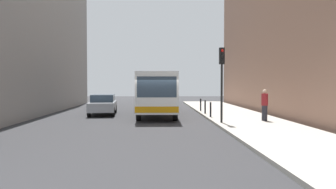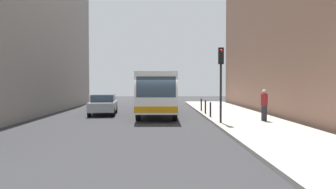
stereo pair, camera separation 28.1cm
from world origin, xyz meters
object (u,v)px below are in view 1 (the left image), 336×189
object	(u,v)px
bollard_far	(201,105)
bus	(157,91)
car_beside_bus	(103,104)
pedestrian_near_signal	(265,105)
bollard_near	(211,110)
bollard_mid	(205,107)
traffic_light	(222,71)

from	to	relation	value
bollard_far	bus	bearing A→B (deg)	-156.66
bus	car_beside_bus	world-z (taller)	bus
bollard_far	pedestrian_near_signal	world-z (taller)	pedestrian_near_signal
bus	bollard_far	world-z (taller)	bus
car_beside_bus	bollard_near	size ratio (longest dim) A/B	4.75
bollard_mid	pedestrian_near_signal	distance (m)	5.47
bollard_mid	bollard_far	world-z (taller)	same
traffic_light	bollard_far	xyz separation A→B (m)	(-0.10, 7.96, -2.38)
bollard_near	bollard_mid	size ratio (longest dim) A/B	1.00
bus	bollard_mid	world-z (taller)	bus
bollard_mid	pedestrian_near_signal	bearing A→B (deg)	-59.66
traffic_light	bollard_far	bearing A→B (deg)	90.72
bus	bollard_near	world-z (taller)	bus
bus	traffic_light	world-z (taller)	traffic_light
pedestrian_near_signal	car_beside_bus	bearing A→B (deg)	-36.76
car_beside_bus	bollard_mid	world-z (taller)	car_beside_bus
car_beside_bus	bollard_mid	xyz separation A→B (m)	(7.36, -1.00, -0.16)
bus	bollard_far	bearing A→B (deg)	-156.06
pedestrian_near_signal	bollard_far	bearing A→B (deg)	-76.18
car_beside_bus	bollard_far	distance (m)	7.50
traffic_light	bollard_mid	xyz separation A→B (m)	(-0.10, 5.55, -2.38)
bus	car_beside_bus	distance (m)	4.08
bollard_near	bollard_mid	bearing A→B (deg)	90.00
bus	bollard_mid	xyz separation A→B (m)	(3.40, -0.95, -1.10)
bus	car_beside_bus	bearing A→B (deg)	-0.17
bollard_near	bollard_mid	world-z (taller)	same
bollard_near	pedestrian_near_signal	world-z (taller)	pedestrian_near_signal
bus	pedestrian_near_signal	size ratio (longest dim) A/B	6.11
bollard_near	bollard_far	bearing A→B (deg)	90.00
car_beside_bus	traffic_light	distance (m)	10.17
bollard_near	pedestrian_near_signal	xyz separation A→B (m)	(2.75, -2.30, 0.43)
car_beside_bus	bollard_mid	bearing A→B (deg)	168.41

